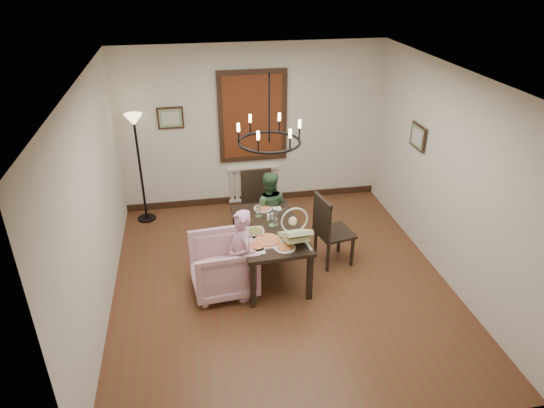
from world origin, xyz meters
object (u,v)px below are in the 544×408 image
object	(u,v)px
dining_table	(270,233)
armchair	(223,265)
seated_man	(269,215)
floor_lamp	(140,170)
chair_far	(259,207)
baby_bouncer	(295,232)
drinking_glass	(276,223)
elderly_woman	(242,263)
chair_right	(335,229)

from	to	relation	value
dining_table	armchair	world-z (taller)	armchair
seated_man	floor_lamp	distance (m)	2.26
armchair	seated_man	bearing A→B (deg)	137.61
chair_far	seated_man	distance (m)	0.25
baby_bouncer	floor_lamp	distance (m)	3.10
drinking_glass	floor_lamp	world-z (taller)	floor_lamp
seated_man	drinking_glass	distance (m)	0.78
elderly_woman	dining_table	bearing A→B (deg)	122.86
chair_right	chair_far	bearing A→B (deg)	36.71
chair_far	armchair	xyz separation A→B (m)	(-0.68, -1.24, -0.16)
chair_far	elderly_woman	distance (m)	1.51
chair_far	armchair	size ratio (longest dim) A/B	1.30
chair_far	drinking_glass	size ratio (longest dim) A/B	8.84
chair_far	seated_man	size ratio (longest dim) A/B	1.09
chair_right	armchair	distance (m)	1.69
elderly_woman	seated_man	distance (m)	1.35
armchair	floor_lamp	bearing A→B (deg)	-157.38
chair_right	baby_bouncer	world-z (taller)	chair_right
baby_bouncer	floor_lamp	size ratio (longest dim) A/B	0.29
chair_far	baby_bouncer	distance (m)	1.46
armchair	drinking_glass	bearing A→B (deg)	106.76
seated_man	floor_lamp	size ratio (longest dim) A/B	0.55
chair_right	floor_lamp	bearing A→B (deg)	45.66
drinking_glass	floor_lamp	bearing A→B (deg)	135.15
chair_right	armchair	bearing A→B (deg)	91.62
chair_far	drinking_glass	world-z (taller)	chair_far
seated_man	drinking_glass	world-z (taller)	seated_man
elderly_woman	baby_bouncer	world-z (taller)	baby_bouncer
elderly_woman	drinking_glass	world-z (taller)	elderly_woman
armchair	drinking_glass	xyz separation A→B (m)	(0.76, 0.30, 0.40)
seated_man	baby_bouncer	distance (m)	1.26
armchair	baby_bouncer	size ratio (longest dim) A/B	1.62
baby_bouncer	drinking_glass	size ratio (longest dim) A/B	4.20
armchair	seated_man	xyz separation A→B (m)	(0.79, 1.02, 0.12)
floor_lamp	dining_table	bearing A→B (deg)	-46.34
drinking_glass	chair_far	bearing A→B (deg)	94.94
seated_man	chair_right	bearing A→B (deg)	153.59
baby_bouncer	elderly_woman	bearing A→B (deg)	177.76
chair_far	chair_right	xyz separation A→B (m)	(0.96, -0.86, -0.00)
chair_far	chair_right	world-z (taller)	chair_far
armchair	drinking_glass	size ratio (longest dim) A/B	6.81
armchair	chair_right	bearing A→B (deg)	98.30
dining_table	chair_far	size ratio (longest dim) A/B	1.44
chair_far	floor_lamp	size ratio (longest dim) A/B	0.61
drinking_glass	dining_table	bearing A→B (deg)	-172.48
elderly_woman	armchair	bearing A→B (deg)	-146.09
chair_right	floor_lamp	size ratio (longest dim) A/B	0.60
elderly_woman	drinking_glass	distance (m)	0.78
chair_right	baby_bouncer	xyz separation A→B (m)	(-0.71, -0.54, 0.35)
dining_table	floor_lamp	size ratio (longest dim) A/B	0.87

